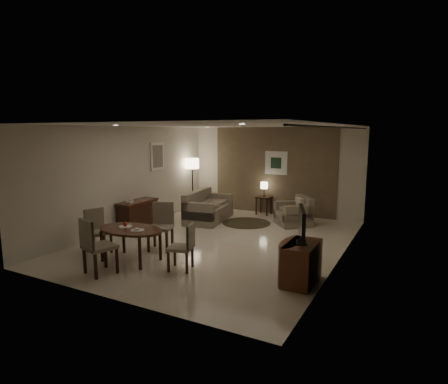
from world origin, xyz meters
The scene contains 31 objects.
room_shell centered at (0.00, 0.40, 1.35)m, with size 5.50×7.00×2.70m.
taupe_accent centered at (0.00, 3.48, 1.35)m, with size 3.96×0.03×2.70m, color brown.
curtain_wall centered at (2.68, 0.00, 1.32)m, with size 0.08×6.70×2.58m, color beige, non-canonical shape.
curtain_rod centered at (2.68, 0.00, 2.64)m, with size 0.03×0.03×6.80m, color black.
art_back_frame centered at (0.10, 3.46, 1.60)m, with size 0.72×0.03×0.72m, color silver.
art_back_canvas centered at (0.10, 3.44, 1.60)m, with size 0.34×0.01×0.34m, color #1C3221.
art_left_frame centered at (-2.72, 1.20, 1.85)m, with size 0.03×0.60×0.80m, color silver.
art_left_canvas centered at (-2.71, 1.20, 1.85)m, with size 0.01×0.46×0.64m, color gray.
downlight_nl centered at (-1.40, -1.80, 2.69)m, with size 0.10×0.10×0.01m, color white.
downlight_nr centered at (1.40, -1.80, 2.69)m, with size 0.10×0.10×0.01m, color white.
downlight_fl centered at (-1.40, 1.80, 2.69)m, with size 0.10×0.10×0.01m, color white.
downlight_fr centered at (1.40, 1.80, 2.69)m, with size 0.10×0.10×0.01m, color white.
console_desk centered at (-2.49, 0.00, 0.38)m, with size 0.48×1.20×0.75m, color #4D2518, non-canonical shape.
telephone centered at (-2.49, -0.30, 0.80)m, with size 0.20×0.14×0.09m, color white, non-canonical shape.
tv_cabinet centered at (2.40, -1.50, 0.35)m, with size 0.48×0.90×0.70m, color brown, non-canonical shape.
flat_tv centered at (2.38, -1.50, 1.02)m, with size 0.06×0.88×0.60m, color black, non-canonical shape.
dining_table centered at (-0.92, -2.02, 0.33)m, with size 1.41×0.88×0.66m, color #4D2518, non-canonical shape.
chair_near centered at (-0.95, -2.80, 0.52)m, with size 0.50×0.50×1.04m, color gray, non-canonical shape.
chair_far centered at (-0.84, -1.17, 0.51)m, with size 0.49×0.49×1.02m, color gray, non-canonical shape.
chair_left centered at (-1.88, -1.95, 0.46)m, with size 0.45×0.45×0.93m, color gray, non-canonical shape.
chair_right centered at (0.23, -1.96, 0.44)m, with size 0.43×0.43×0.88m, color gray, non-canonical shape.
plate_a centered at (-1.10, -1.97, 0.67)m, with size 0.26×0.26×0.02m, color white.
plate_b centered at (-0.70, -2.07, 0.67)m, with size 0.26×0.26×0.02m, color white.
fruit_apple centered at (-1.10, -1.97, 0.72)m, with size 0.09×0.09×0.09m, color #A32312.
napkin centered at (-0.70, -2.07, 0.69)m, with size 0.12×0.08×0.03m, color white.
round_rug centered at (-0.18, 1.89, 0.01)m, with size 1.35×1.35×0.01m, color #403A23.
sofa centered at (-1.29, 1.69, 0.43)m, with size 0.91×1.82×0.86m, color gray, non-canonical shape.
armchair centered at (1.05, 2.30, 0.39)m, with size 0.88×0.84×0.79m, color gray, non-canonical shape.
side_table centered at (-0.18, 3.19, 0.28)m, with size 0.44×0.44×0.57m, color #311A10, non-canonical shape.
table_lamp centered at (-0.18, 3.19, 0.82)m, with size 0.22×0.22×0.50m, color #FFEAC1, non-canonical shape.
floor_lamp centered at (-2.48, 2.69, 0.85)m, with size 0.43×0.43×1.70m, color #FFE5B7, non-canonical shape.
Camera 1 is at (4.08, -7.50, 2.57)m, focal length 30.00 mm.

